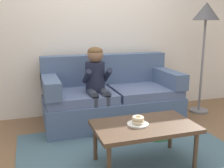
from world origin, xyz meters
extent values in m
plane|color=brown|center=(0.00, 0.00, 0.00)|extent=(10.00, 10.00, 0.00)
cube|color=silver|center=(0.00, 1.40, 1.40)|extent=(8.00, 0.10, 2.80)
cube|color=#476675|center=(0.00, -0.25, 0.01)|extent=(2.37, 1.88, 0.01)
cube|color=slate|center=(0.12, 0.80, 0.19)|extent=(1.91, 0.90, 0.38)
cube|color=slate|center=(-0.36, 0.75, 0.44)|extent=(0.92, 0.74, 0.12)
cube|color=slate|center=(0.60, 0.75, 0.44)|extent=(0.92, 0.74, 0.12)
cube|color=slate|center=(0.12, 1.15, 0.72)|extent=(1.91, 0.20, 0.44)
cube|color=slate|center=(-0.73, 0.80, 0.61)|extent=(0.20, 0.90, 0.22)
cube|color=slate|center=(0.97, 0.80, 0.61)|extent=(0.20, 0.90, 0.22)
cube|color=#4C3828|center=(0.05, -0.44, 0.42)|extent=(1.00, 0.59, 0.04)
cylinder|color=#4C3828|center=(-0.39, -0.67, 0.20)|extent=(0.04, 0.04, 0.40)
cylinder|color=#4C3828|center=(0.49, -0.67, 0.20)|extent=(0.04, 0.04, 0.40)
cylinder|color=#4C3828|center=(-0.39, -0.20, 0.20)|extent=(0.04, 0.04, 0.40)
cylinder|color=#4C3828|center=(0.49, -0.20, 0.20)|extent=(0.04, 0.04, 0.40)
cylinder|color=#1E2338|center=(-0.15, 0.72, 0.70)|extent=(0.26, 0.26, 0.40)
sphere|color=#846047|center=(-0.15, 0.70, 1.00)|extent=(0.21, 0.21, 0.21)
ellipsoid|color=brown|center=(-0.15, 0.70, 1.04)|extent=(0.20, 0.20, 0.12)
cylinder|color=#333847|center=(-0.23, 0.57, 0.51)|extent=(0.11, 0.30, 0.11)
cylinder|color=#333847|center=(-0.23, 0.42, 0.28)|extent=(0.09, 0.09, 0.44)
cube|color=black|center=(-0.23, 0.37, 0.03)|extent=(0.10, 0.20, 0.06)
cylinder|color=#1E2338|center=(-0.28, 0.62, 0.74)|extent=(0.07, 0.29, 0.23)
cylinder|color=#333847|center=(-0.07, 0.57, 0.51)|extent=(0.11, 0.30, 0.11)
cylinder|color=#333847|center=(-0.07, 0.42, 0.28)|extent=(0.09, 0.09, 0.44)
cube|color=black|center=(-0.07, 0.37, 0.03)|extent=(0.10, 0.20, 0.06)
cylinder|color=#1E2338|center=(-0.01, 0.62, 0.74)|extent=(0.07, 0.29, 0.23)
cylinder|color=white|center=(-0.01, -0.43, 0.44)|extent=(0.21, 0.21, 0.01)
torus|color=beige|center=(-0.01, -0.43, 0.47)|extent=(0.15, 0.15, 0.04)
torus|color=beige|center=(-0.01, -0.43, 0.51)|extent=(0.13, 0.13, 0.04)
cube|color=#339E56|center=(0.48, 0.01, 0.03)|extent=(0.16, 0.09, 0.05)
cylinder|color=#339E56|center=(0.40, 0.01, 0.03)|extent=(0.06, 0.06, 0.05)
cylinder|color=#339E56|center=(0.57, 0.01, 0.03)|extent=(0.06, 0.06, 0.05)
cylinder|color=slate|center=(1.60, 0.80, 0.01)|extent=(0.30, 0.30, 0.03)
cylinder|color=slate|center=(1.60, 0.80, 0.76)|extent=(0.04, 0.04, 1.47)
cone|color=#4C4C51|center=(1.60, 0.80, 1.58)|extent=(0.40, 0.40, 0.26)
camera|label=1|loc=(-0.99, -2.64, 1.40)|focal=42.20mm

